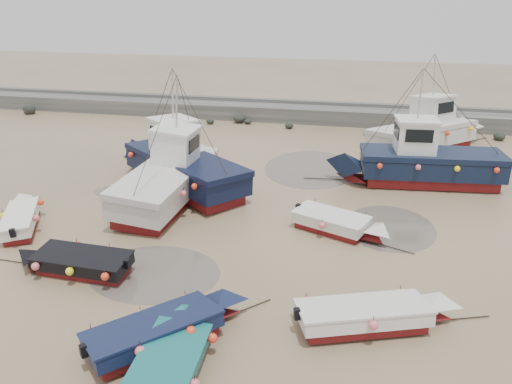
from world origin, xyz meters
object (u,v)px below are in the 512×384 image
Objects in this scene: dinghy_1 at (166,327)px; cabin_boat_3 at (430,132)px; dinghy_2 at (170,359)px; person at (150,181)px; dinghy_5 at (339,222)px; cabin_boat_2 at (420,161)px; cabin_boat_1 at (171,174)px; dinghy_4 at (75,259)px; cabin_boat_0 at (178,163)px; dinghy_3 at (375,314)px; dinghy_0 at (22,215)px.

dinghy_1 is 23.81m from cabin_boat_3.
dinghy_2 is 3.40× the size of person.
dinghy_5 is 0.61× the size of cabin_boat_3.
dinghy_2 is 0.55× the size of cabin_boat_2.
person is (-14.68, -2.62, -1.32)m from cabin_boat_2.
dinghy_2 is 0.53× the size of cabin_boat_1.
dinghy_1 and dinghy_5 have the same top height.
cabin_boat_1 and cabin_boat_3 have the same top height.
dinghy_1 reaches higher than person.
dinghy_5 is at bearing 125.62° from person.
dinghy_4 is 10.98m from dinghy_5.
person is at bearing 112.98° from dinghy_2.
cabin_boat_0 is at bearing -91.18° from dinghy_5.
dinghy_3 is 20.02m from cabin_boat_3.
cabin_boat_1 reaches higher than person.
dinghy_3 is 14.68m from cabin_boat_0.
cabin_boat_3 is at bearing -16.18° from cabin_boat_2.
cabin_boat_2 reaches higher than dinghy_2.
dinghy_0 is at bearing 111.90° from cabin_boat_2.
person is (3.26, 6.61, -0.55)m from dinghy_0.
dinghy_0 is 11.16m from dinghy_1.
cabin_boat_1 is (-8.61, 2.28, 0.75)m from dinghy_5.
dinghy_1 is 0.81× the size of dinghy_3.
cabin_boat_0 is 16.76m from cabin_boat_3.
cabin_boat_1 is at bearing 12.75° from dinghy_0.
dinghy_2 is 0.99× the size of dinghy_4.
dinghy_4 is 7.71m from cabin_boat_1.
cabin_boat_3 reaches higher than dinghy_5.
dinghy_0 is 12.44m from dinghy_2.
dinghy_0 is at bearing -57.99° from dinghy_5.
cabin_boat_1 is 3.25m from person.
cabin_boat_3 reaches higher than dinghy_1.
dinghy_3 is 16.33m from person.
dinghy_1 is 0.46× the size of cabin_boat_1.
dinghy_2 is 1.11× the size of dinghy_5.
dinghy_3 is 0.59× the size of cabin_boat_2.
cabin_boat_3 is (13.98, 9.25, 0.03)m from cabin_boat_0.
cabin_boat_3 is 18.22m from person.
cabin_boat_2 is at bearing 62.21° from dinghy_2.
dinghy_0 is 0.50× the size of cabin_boat_2.
cabin_boat_1 reaches higher than dinghy_1.
dinghy_4 is at bearing -115.54° from dinghy_3.
cabin_boat_0 is 13.14m from cabin_boat_2.
cabin_boat_1 reaches higher than dinghy_4.
cabin_boat_2 is 14.97m from person.
cabin_boat_0 is at bearing 152.65° from dinghy_1.
cabin_boat_2 is at bearing -39.02° from cabin_boat_0.
cabin_boat_2 reaches higher than dinghy_5.
dinghy_1 and dinghy_3 have the same top height.
dinghy_4 is (-11.08, 1.14, 0.01)m from dinghy_3.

